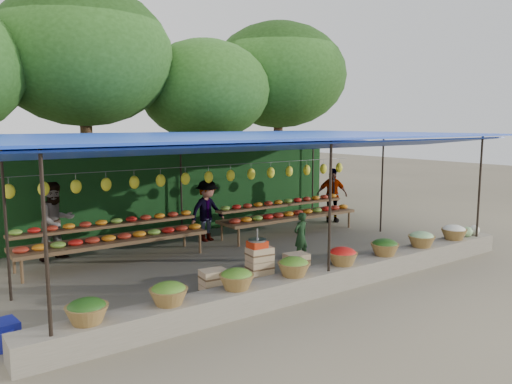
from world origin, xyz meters
TOP-DOWN VIEW (x-y plane):
  - ground at (0.00, 0.00)m, footprint 60.00×60.00m
  - stone_curb at (0.00, -2.75)m, footprint 10.60×0.55m
  - stall_canopy at (0.00, 0.06)m, footprint 10.80×6.60m
  - produce_baskets at (-0.10, -2.75)m, footprint 8.98×0.58m
  - netting_backdrop at (0.00, 3.15)m, footprint 10.60×0.06m
  - tree_row at (0.50, 6.09)m, footprint 16.51×5.50m
  - fruit_table_left at (-2.49, 1.35)m, footprint 4.21×0.95m
  - fruit_table_right at (2.51, 1.35)m, footprint 4.21×0.95m
  - crate_counter at (-0.88, -1.94)m, footprint 2.38×0.38m
  - weighing_scale at (-0.91, -1.94)m, footprint 0.34×0.34m
  - vendor_seated at (1.03, -0.91)m, footprint 0.43×0.31m
  - customer_left at (-3.44, 2.27)m, footprint 1.01×0.88m
  - customer_mid at (0.22, 1.88)m, footprint 1.11×0.73m
  - customer_right at (4.68, 1.87)m, footprint 1.07×0.80m

SIDE VIEW (x-z plane):
  - ground at x=0.00m, z-range 0.00..0.00m
  - stone_curb at x=0.00m, z-range 0.00..0.40m
  - crate_counter at x=-0.88m, z-range -0.07..0.70m
  - vendor_seated at x=1.03m, z-range 0.00..1.08m
  - produce_baskets at x=-0.10m, z-range 0.40..0.73m
  - fruit_table_left at x=-2.49m, z-range 0.14..1.07m
  - fruit_table_right at x=2.51m, z-range 0.14..1.07m
  - customer_mid at x=0.22m, z-range 0.00..1.61m
  - customer_right at x=4.68m, z-range 0.00..1.68m
  - weighing_scale at x=-0.91m, z-range 0.67..1.04m
  - customer_left at x=-3.44m, z-range 0.00..1.77m
  - netting_backdrop at x=0.00m, z-range 0.00..2.50m
  - stall_canopy at x=0.00m, z-range 1.27..4.09m
  - tree_row at x=0.50m, z-range 1.14..8.26m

